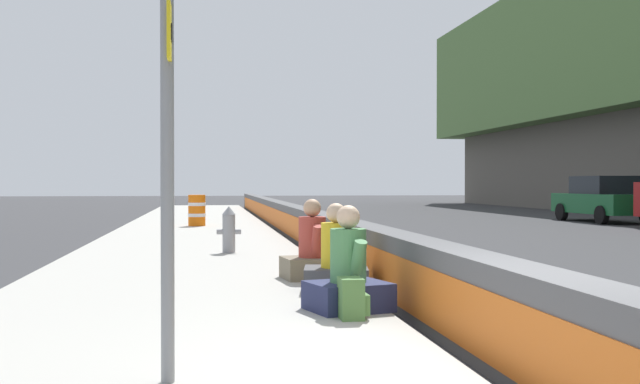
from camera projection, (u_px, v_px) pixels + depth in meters
jersey_barrier at (541, 332)px, 5.29m from camera, size 76.00×0.45×0.85m
route_sign_post at (168, 66)px, 5.03m from camera, size 0.44×0.09×3.60m
fire_hydrant at (229, 229)px, 14.37m from camera, size 0.26×0.46×0.88m
seated_person_foreground at (348, 278)px, 7.88m from camera, size 0.86×0.94×1.09m
seated_person_middle at (336, 264)px, 9.29m from camera, size 0.77×0.87×1.07m
seated_person_rear at (312, 254)px, 10.50m from camera, size 0.77×0.87×1.10m
backpack at (352, 299)px, 7.39m from camera, size 0.32×0.28×0.40m
construction_barrel at (197, 210)px, 23.27m from camera, size 0.54×0.54×0.95m
parked_car_midline at (603, 199)px, 28.15m from camera, size 4.54×2.04×1.71m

